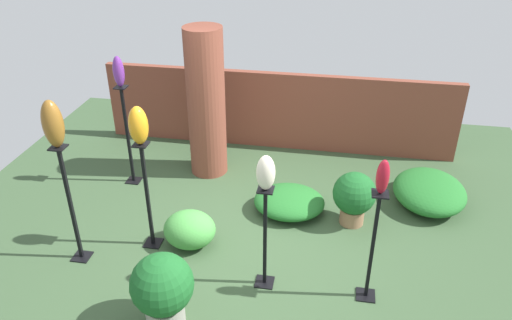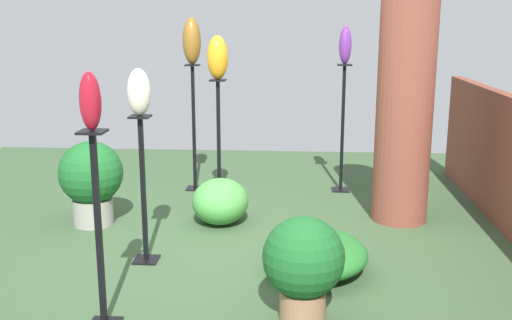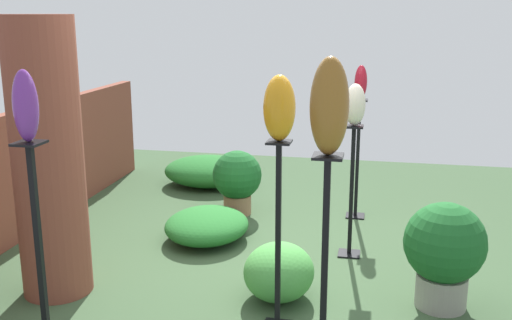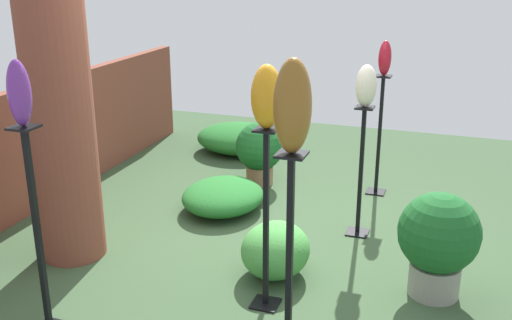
% 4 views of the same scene
% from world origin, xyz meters
% --- Properties ---
extents(ground_plane, '(8.00, 8.00, 0.00)m').
position_xyz_m(ground_plane, '(0.00, 0.00, 0.00)').
color(ground_plane, '#385133').
extents(brick_wall_back, '(5.60, 0.12, 1.26)m').
position_xyz_m(brick_wall_back, '(0.00, 2.58, 0.63)').
color(brick_wall_back, brown).
rests_on(brick_wall_back, ground).
extents(brick_pillar, '(0.54, 0.54, 2.17)m').
position_xyz_m(brick_pillar, '(-0.89, 1.62, 1.09)').
color(brick_pillar, brown).
rests_on(brick_pillar, ground).
extents(pedestal_ivory, '(0.20, 0.20, 1.21)m').
position_xyz_m(pedestal_ivory, '(0.32, -0.64, 0.56)').
color(pedestal_ivory, black).
rests_on(pedestal_ivory, ground).
extents(pedestal_ruby, '(0.20, 0.20, 1.29)m').
position_xyz_m(pedestal_ruby, '(1.41, -0.64, 0.60)').
color(pedestal_ruby, black).
rests_on(pedestal_ruby, ground).
extents(pedestal_amber, '(0.20, 0.20, 1.36)m').
position_xyz_m(pedestal_amber, '(-1.11, -0.21, 0.63)').
color(pedestal_amber, black).
rests_on(pedestal_amber, ground).
extents(pedestal_bronze, '(0.20, 0.20, 1.46)m').
position_xyz_m(pedestal_bronze, '(-1.84, -0.59, 0.67)').
color(pedestal_bronze, black).
rests_on(pedestal_bronze, ground).
extents(pedestal_violet, '(0.20, 0.20, 1.46)m').
position_xyz_m(pedestal_violet, '(-1.90, 1.12, 0.68)').
color(pedestal_violet, black).
rests_on(pedestal_violet, ground).
extents(art_vase_ivory, '(0.19, 0.18, 0.37)m').
position_xyz_m(art_vase_ivory, '(0.32, -0.64, 1.40)').
color(art_vase_ivory, beige).
rests_on(art_vase_ivory, pedestal_ivory).
extents(art_vase_ruby, '(0.12, 0.13, 0.36)m').
position_xyz_m(art_vase_ruby, '(1.41, -0.64, 1.47)').
color(art_vase_ruby, maroon).
rests_on(art_vase_ruby, pedestal_ruby).
extents(art_vase_amber, '(0.21, 0.21, 0.44)m').
position_xyz_m(art_vase_amber, '(-1.11, -0.21, 1.58)').
color(art_vase_amber, orange).
rests_on(art_vase_amber, pedestal_amber).
extents(art_vase_bronze, '(0.21, 0.20, 0.52)m').
position_xyz_m(art_vase_bronze, '(-1.84, -0.59, 1.71)').
color(art_vase_bronze, brown).
rests_on(art_vase_bronze, pedestal_bronze).
extents(art_vase_violet, '(0.15, 0.14, 0.42)m').
position_xyz_m(art_vase_violet, '(-1.90, 1.12, 1.67)').
color(art_vase_violet, '#6B2D8C').
rests_on(art_vase_violet, pedestal_violet).
extents(potted_plant_near_pillar, '(0.54, 0.54, 0.71)m').
position_xyz_m(potted_plant_near_pillar, '(1.24, 0.65, 0.41)').
color(potted_plant_near_pillar, '#936B4C').
rests_on(potted_plant_near_pillar, ground).
extents(potted_plant_walkway_edge, '(0.61, 0.61, 0.82)m').
position_xyz_m(potted_plant_walkway_edge, '(-0.54, -1.37, 0.46)').
color(potted_plant_walkway_edge, gray).
rests_on(potted_plant_walkway_edge, ground).
extents(foliage_bed_east, '(0.62, 0.55, 0.44)m').
position_xyz_m(foliage_bed_east, '(-0.66, -0.14, 0.22)').
color(foliage_bed_east, '#479942').
rests_on(foliage_bed_east, ground).
extents(foliage_bed_west, '(0.96, 1.13, 0.37)m').
position_xyz_m(foliage_bed_west, '(2.26, 1.28, 0.19)').
color(foliage_bed_west, '#236B28').
rests_on(foliage_bed_west, ground).
extents(foliage_bed_center, '(0.93, 0.82, 0.29)m').
position_xyz_m(foliage_bed_center, '(0.43, 0.76, 0.15)').
color(foliage_bed_center, '#236B28').
rests_on(foliage_bed_center, ground).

